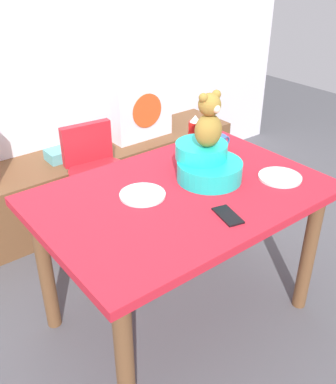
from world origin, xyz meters
The scene contains 14 objects.
ground_plane centered at (0.00, 0.00, 0.00)m, with size 8.00×8.00×0.00m, color #4C4C51.
back_wall centered at (0.00, 1.45, 1.30)m, with size 4.40×0.10×2.60m, color silver.
window_bench centered at (0.00, 1.18, 0.23)m, with size 2.60×0.44×0.46m, color brown.
pillow_floral_right centered at (0.59, 1.16, 0.68)m, with size 0.44×0.15×0.44m.
book_stack centered at (-0.03, 1.18, 0.50)m, with size 0.20×0.14×0.07m, color #5DAEB2.
dining_table centered at (0.00, 0.00, 0.63)m, with size 1.27×0.86×0.74m.
highchair centered at (-0.01, 0.75, 0.52)m, with size 0.35×0.47×0.79m.
infant_seat_teal centered at (0.17, 0.03, 0.81)m, with size 0.30×0.33×0.16m.
teddy_bear centered at (0.17, 0.03, 1.02)m, with size 0.13×0.12×0.25m.
ketchup_bottle centered at (0.34, 0.31, 0.83)m, with size 0.07×0.07×0.18m.
coffee_mug centered at (0.41, 0.19, 0.79)m, with size 0.12×0.08×0.09m.
dinner_plate_near centered at (0.43, -0.19, 0.75)m, with size 0.20×0.20×0.01m, color white.
dinner_plate_far centered at (-0.16, 0.07, 0.75)m, with size 0.20×0.20×0.01m, color white.
cell_phone centered at (0.01, -0.27, 0.74)m, with size 0.07×0.14×0.01m, color black.
Camera 1 is at (-1.08, -1.28, 1.70)m, focal length 41.00 mm.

